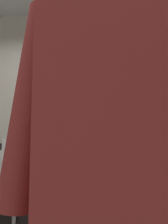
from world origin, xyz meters
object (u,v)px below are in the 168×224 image
object	(u,v)px
urinal_left	(13,169)
person	(142,159)
urinal_right	(139,170)
urinal_middle	(74,169)

from	to	relation	value
urinal_left	person	bearing A→B (deg)	-60.74
urinal_right	person	world-z (taller)	person
urinal_left	urinal_middle	distance (m)	0.75
urinal_middle	urinal_left	bearing A→B (deg)	180.00
urinal_right	person	bearing A→B (deg)	-96.09
urinal_left	urinal_right	xyz separation A→B (m)	(1.50, 0.00, 0.00)
urinal_middle	person	xyz separation A→B (m)	(0.51, -2.25, 0.28)
urinal_right	person	distance (m)	2.28
urinal_middle	urinal_right	bearing A→B (deg)	0.00
urinal_left	urinal_middle	xyz separation A→B (m)	(0.75, 0.00, 0.00)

